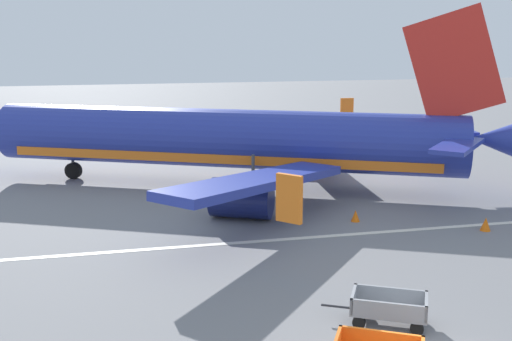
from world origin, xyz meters
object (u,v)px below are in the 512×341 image
airplane (238,140)px  traffic_cone_near_plane (486,224)px  baggage_cart_third_in_row (389,308)px  traffic_cone_mid_apron (355,216)px

airplane → traffic_cone_near_plane: size_ratio=51.87×
baggage_cart_third_in_row → traffic_cone_near_plane: (9.13, 8.51, -0.26)m
airplane → traffic_cone_mid_apron: 10.21m
baggage_cart_third_in_row → airplane: bearing=93.3°
airplane → baggage_cart_third_in_row: bearing=-86.7°
baggage_cart_third_in_row → traffic_cone_near_plane: bearing=43.0°
baggage_cart_third_in_row → traffic_cone_mid_apron: 11.93m
traffic_cone_near_plane → traffic_cone_mid_apron: bearing=153.0°
baggage_cart_third_in_row → traffic_cone_near_plane: baggage_cart_third_in_row is taller
baggage_cart_third_in_row → traffic_cone_mid_apron: baggage_cart_third_in_row is taller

